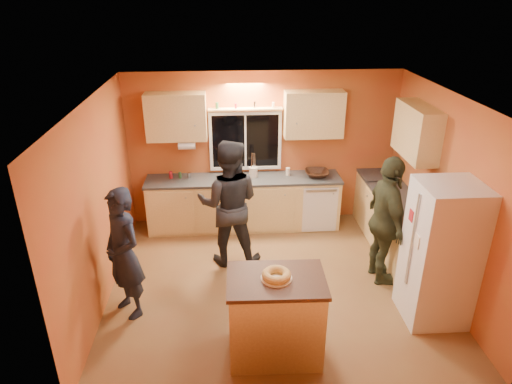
{
  "coord_description": "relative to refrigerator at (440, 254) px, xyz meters",
  "views": [
    {
      "loc": [
        -0.63,
        -5.27,
        3.82
      ],
      "look_at": [
        -0.23,
        0.4,
        1.23
      ],
      "focal_mm": 32.0,
      "sensor_mm": 36.0,
      "label": 1
    }
  ],
  "objects": [
    {
      "name": "ground",
      "position": [
        -1.89,
        0.8,
        -0.9
      ],
      "size": [
        4.5,
        4.5,
        0.0
      ],
      "primitive_type": "plane",
      "color": "brown",
      "rests_on": "ground"
    },
    {
      "name": "refrigerator",
      "position": [
        0.0,
        0.0,
        0.0
      ],
      "size": [
        0.72,
        0.7,
        1.8
      ],
      "primitive_type": "cube",
      "color": "silver",
      "rests_on": "ground"
    },
    {
      "name": "potted_plant",
      "position": [
        0.12,
        0.84,
        0.15
      ],
      "size": [
        0.35,
        0.33,
        0.3
      ],
      "primitive_type": "imported",
      "rotation": [
        0.0,
        0.0,
        -0.41
      ],
      "color": "gray",
      "rests_on": "right_counter"
    },
    {
      "name": "person_left",
      "position": [
        -3.79,
        0.34,
        -0.05
      ],
      "size": [
        0.72,
        0.74,
        1.7
      ],
      "primitive_type": "imported",
      "rotation": [
        0.0,
        0.0,
        -0.85
      ],
      "color": "black",
      "rests_on": "ground"
    },
    {
      "name": "back_counter",
      "position": [
        -1.88,
        2.5,
        -0.45
      ],
      "size": [
        4.23,
        0.62,
        0.9
      ],
      "color": "tan",
      "rests_on": "ground"
    },
    {
      "name": "person_right",
      "position": [
        -0.39,
        0.81,
        0.02
      ],
      "size": [
        0.47,
        1.09,
        1.84
      ],
      "primitive_type": "imported",
      "rotation": [
        0.0,
        0.0,
        1.59
      ],
      "color": "#2C311F",
      "rests_on": "ground"
    },
    {
      "name": "island",
      "position": [
        -2.03,
        -0.52,
        -0.39
      ],
      "size": [
        1.06,
        0.74,
        1.01
      ],
      "rotation": [
        0.0,
        0.0,
        -0.03
      ],
      "color": "tan",
      "rests_on": "ground"
    },
    {
      "name": "right_counter",
      "position": [
        0.06,
        1.3,
        -0.45
      ],
      "size": [
        0.62,
        1.84,
        0.9
      ],
      "color": "tan",
      "rests_on": "ground"
    },
    {
      "name": "red_box",
      "position": [
        0.0,
        1.97,
        0.04
      ],
      "size": [
        0.19,
        0.17,
        0.07
      ],
      "primitive_type": "cube",
      "rotation": [
        0.0,
        0.0,
        -0.4
      ],
      "color": "#A71923",
      "rests_on": "right_counter"
    },
    {
      "name": "person_center",
      "position": [
        -2.5,
        1.44,
        0.05
      ],
      "size": [
        1.0,
        0.82,
        1.91
      ],
      "primitive_type": "imported",
      "rotation": [
        0.0,
        0.0,
        3.03
      ],
      "color": "black",
      "rests_on": "ground"
    },
    {
      "name": "mixing_bowl",
      "position": [
        -1.01,
        2.5,
        0.05
      ],
      "size": [
        0.42,
        0.42,
        0.1
      ],
      "primitive_type": "imported",
      "rotation": [
        0.0,
        0.0,
        -0.05
      ],
      "color": "black",
      "rests_on": "back_counter"
    },
    {
      "name": "bundt_pastry",
      "position": [
        -2.03,
        -0.52,
        0.16
      ],
      "size": [
        0.31,
        0.31,
        0.09
      ],
      "primitive_type": "torus",
      "color": "tan",
      "rests_on": "island"
    },
    {
      "name": "room_shell",
      "position": [
        -1.77,
        1.21,
        0.72
      ],
      "size": [
        4.54,
        4.04,
        2.61
      ],
      "color": "#B36B2D",
      "rests_on": "ground"
    },
    {
      "name": "utensil_crock",
      "position": [
        -2.07,
        2.55,
        0.09
      ],
      "size": [
        0.14,
        0.14,
        0.17
      ],
      "primitive_type": "cylinder",
      "color": "beige",
      "rests_on": "back_counter"
    }
  ]
}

